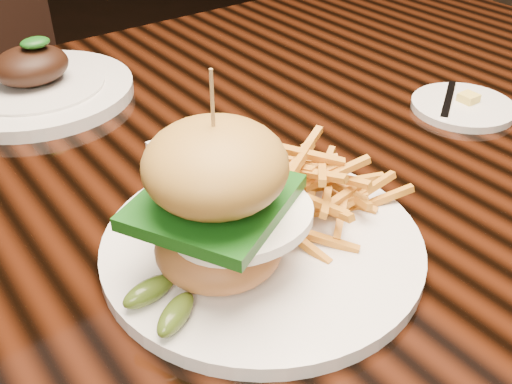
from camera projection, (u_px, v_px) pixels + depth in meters
dining_table at (204, 205)px, 0.76m from camera, size 1.60×0.90×0.75m
burger_plate at (258, 210)px, 0.54m from camera, size 0.30×0.30×0.20m
side_saucer at (463, 106)px, 0.81m from camera, size 0.14×0.14×0.02m
ramekin at (199, 161)px, 0.67m from camera, size 0.09×0.09×0.04m
far_dish at (35, 86)px, 0.84m from camera, size 0.27×0.27×0.09m
chair_far at (1, 77)px, 1.42m from camera, size 0.57×0.58×0.95m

